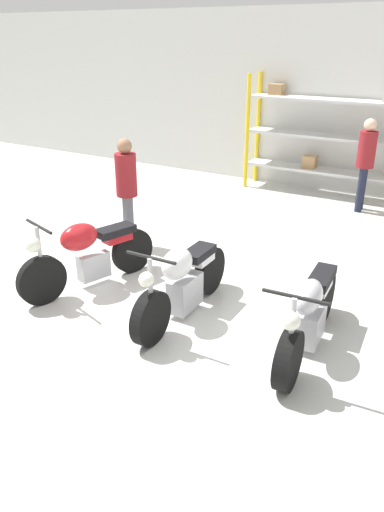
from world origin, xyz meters
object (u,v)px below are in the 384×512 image
(shelving_rack, at_px, (325,134))
(motorcycle_white, at_px, (183,282))
(motorcycle_silver, at_px, (309,314))
(motorcycle_red, at_px, (88,253))
(person_near_rack, at_px, (366,158))
(person_browsing, at_px, (127,184))

(shelving_rack, bearing_deg, motorcycle_white, -88.40)
(shelving_rack, bearing_deg, motorcycle_silver, -73.61)
(motorcycle_red, xyz_separation_m, motorcycle_silver, (2.92, 0.08, -0.07))
(shelving_rack, relative_size, person_near_rack, 1.88)
(motorcycle_white, distance_m, person_browsing, 2.40)
(motorcycle_silver, bearing_deg, person_browsing, -115.79)
(person_near_rack, bearing_deg, motorcycle_white, 75.90)
(motorcycle_red, xyz_separation_m, motorcycle_white, (1.43, 0.00, -0.05))
(person_browsing, bearing_deg, shelving_rack, -162.00)
(person_browsing, bearing_deg, motorcycle_red, 57.10)
(person_near_rack, bearing_deg, motorcycle_silver, 92.87)
(motorcycle_red, bearing_deg, person_near_rack, 172.58)
(motorcycle_red, relative_size, motorcycle_silver, 0.97)
(motorcycle_red, distance_m, motorcycle_white, 1.43)
(shelving_rack, relative_size, motorcycle_white, 1.63)
(person_browsing, xyz_separation_m, person_near_rack, (2.70, 3.61, 0.02))
(person_browsing, bearing_deg, motorcycle_white, 92.86)
(motorcycle_silver, relative_size, person_near_rack, 1.17)
(motorcycle_red, bearing_deg, shelving_rack, -175.83)
(motorcycle_silver, bearing_deg, shelving_rack, -167.79)
(motorcycle_silver, height_order, person_near_rack, person_near_rack)
(motorcycle_silver, distance_m, person_browsing, 3.65)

